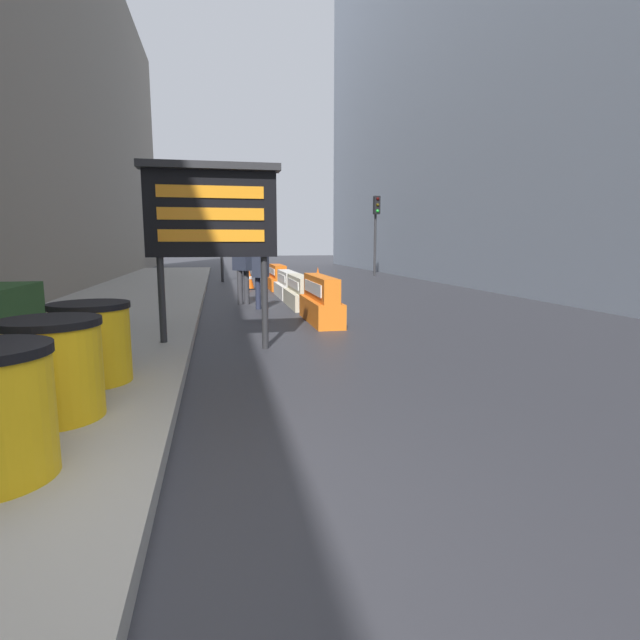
# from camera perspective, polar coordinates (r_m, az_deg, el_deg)

# --- Properties ---
(ground_plane) EXTENTS (120.00, 120.00, 0.00)m
(ground_plane) POSITION_cam_1_polar(r_m,az_deg,el_deg) (3.01, -19.22, -23.82)
(ground_plane) COLOR #2D2D33
(barrel_drum_middle) EXTENTS (0.80, 0.80, 0.84)m
(barrel_drum_middle) POSITION_cam_1_polar(r_m,az_deg,el_deg) (4.67, -28.22, -4.92)
(barrel_drum_middle) COLOR yellow
(barrel_drum_middle) RESTS_ON sidewalk_left
(barrel_drum_back) EXTENTS (0.80, 0.80, 0.84)m
(barrel_drum_back) POSITION_cam_1_polar(r_m,az_deg,el_deg) (5.69, -24.64, -2.35)
(barrel_drum_back) COLOR yellow
(barrel_drum_back) RESTS_ON sidewalk_left
(message_board) EXTENTS (1.98, 0.36, 2.71)m
(message_board) POSITION_cam_1_polar(r_m,az_deg,el_deg) (7.49, -12.30, 11.81)
(message_board) COLOR #28282B
(message_board) RESTS_ON ground_plane
(jersey_barrier_orange_near) EXTENTS (0.53, 2.15, 0.94)m
(jersey_barrier_orange_near) POSITION_cam_1_polar(r_m,az_deg,el_deg) (10.09, 0.07, 2.08)
(jersey_barrier_orange_near) COLOR orange
(jersey_barrier_orange_near) RESTS_ON ground_plane
(jersey_barrier_cream) EXTENTS (0.60, 2.15, 0.77)m
(jersey_barrier_cream) POSITION_cam_1_polar(r_m,az_deg,el_deg) (12.57, -2.26, 3.08)
(jersey_barrier_cream) COLOR beige
(jersey_barrier_cream) RESTS_ON ground_plane
(jersey_barrier_white) EXTENTS (0.60, 2.08, 0.77)m
(jersey_barrier_white) POSITION_cam_1_polar(r_m,az_deg,el_deg) (14.85, -3.71, 3.94)
(jersey_barrier_white) COLOR silver
(jersey_barrier_white) RESTS_ON ground_plane
(jersey_barrier_orange_far) EXTENTS (0.63, 1.90, 0.85)m
(jersey_barrier_orange_far) POSITION_cam_1_polar(r_m,az_deg,el_deg) (17.31, -4.85, 4.74)
(jersey_barrier_orange_far) COLOR orange
(jersey_barrier_orange_far) RESTS_ON ground_plane
(traffic_cone_near) EXTENTS (0.40, 0.40, 0.71)m
(traffic_cone_near) POSITION_cam_1_polar(r_m,az_deg,el_deg) (17.39, -8.08, 4.61)
(traffic_cone_near) COLOR black
(traffic_cone_near) RESTS_ON ground_plane
(traffic_cone_mid) EXTENTS (0.32, 0.32, 0.56)m
(traffic_cone_mid) POSITION_cam_1_polar(r_m,az_deg,el_deg) (12.70, -1.69, 2.84)
(traffic_cone_mid) COLOR black
(traffic_cone_mid) RESTS_ON ground_plane
(traffic_cone_far) EXTENTS (0.44, 0.44, 0.79)m
(traffic_cone_far) POSITION_cam_1_polar(r_m,az_deg,el_deg) (16.92, -0.24, 4.72)
(traffic_cone_far) COLOR black
(traffic_cone_far) RESTS_ON ground_plane
(traffic_light_near_curb) EXTENTS (0.28, 0.45, 4.42)m
(traffic_light_near_curb) POSITION_cam_1_polar(r_m,az_deg,el_deg) (20.97, -11.32, 12.99)
(traffic_light_near_curb) COLOR #2D2D30
(traffic_light_near_curb) RESTS_ON ground_plane
(traffic_light_far_side) EXTENTS (0.28, 0.45, 3.78)m
(traffic_light_far_side) POSITION_cam_1_polar(r_m,az_deg,el_deg) (24.37, 6.43, 11.47)
(traffic_light_far_side) COLOR #2D2D30
(traffic_light_far_side) RESTS_ON ground_plane
(pedestrian_worker) EXTENTS (0.43, 0.49, 1.61)m
(pedestrian_worker) POSITION_cam_1_polar(r_m,az_deg,el_deg) (12.12, -6.80, 5.69)
(pedestrian_worker) COLOR #23283D
(pedestrian_worker) RESTS_ON ground_plane
(pedestrian_passerby) EXTENTS (0.54, 0.55, 1.83)m
(pedestrian_passerby) POSITION_cam_1_polar(r_m,az_deg,el_deg) (13.16, -8.83, 6.47)
(pedestrian_passerby) COLOR #333338
(pedestrian_passerby) RESTS_ON ground_plane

